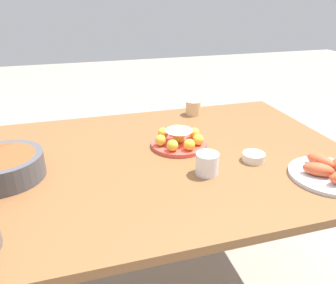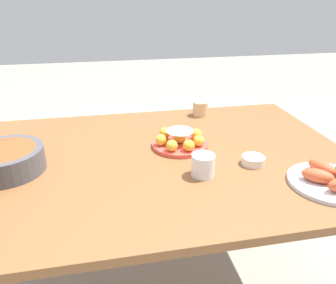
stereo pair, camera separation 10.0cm
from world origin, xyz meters
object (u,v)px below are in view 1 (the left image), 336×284
at_px(cake_plate, 179,140).
at_px(seafood_platter, 329,172).
at_px(sauce_bowl, 254,157).
at_px(cup_far, 207,164).
at_px(cup_near, 193,108).
at_px(serving_bowl, 4,166).
at_px(dining_table, 157,175).

bearing_deg(cake_plate, seafood_platter, 137.73).
relative_size(sauce_bowl, cup_far, 1.04).
relative_size(cake_plate, sauce_bowl, 2.73).
xyz_separation_m(cup_near, cup_far, (0.16, 0.59, 0.00)).
xyz_separation_m(cake_plate, serving_bowl, (0.65, 0.08, 0.02)).
bearing_deg(serving_bowl, cup_near, -153.12).
bearing_deg(cake_plate, sauce_bowl, 139.20).
relative_size(sauce_bowl, seafood_platter, 0.32).
bearing_deg(seafood_platter, serving_bowl, -15.87).
bearing_deg(seafood_platter, sauce_bowl, -43.99).
xyz_separation_m(cake_plate, cup_far, (-0.03, 0.24, 0.01)).
distance_m(sauce_bowl, cup_far, 0.21).
xyz_separation_m(dining_table, seafood_platter, (-0.53, 0.32, 0.11)).
bearing_deg(cake_plate, serving_bowl, 6.83).
xyz_separation_m(dining_table, cup_near, (-0.30, -0.41, 0.12)).
distance_m(dining_table, sauce_bowl, 0.38).
bearing_deg(sauce_bowl, cup_near, -85.37).
xyz_separation_m(cake_plate, seafood_platter, (-0.42, 0.38, -0.01)).
height_order(serving_bowl, sauce_bowl, serving_bowl).
height_order(dining_table, seafood_platter, seafood_platter).
bearing_deg(cake_plate, cup_far, 96.15).
xyz_separation_m(cake_plate, cup_near, (-0.19, -0.35, 0.01)).
bearing_deg(serving_bowl, sauce_bowl, 172.09).
distance_m(cup_near, cup_far, 0.61).
distance_m(sauce_bowl, cup_near, 0.55).
relative_size(seafood_platter, cup_near, 3.46).
distance_m(cake_plate, sauce_bowl, 0.31).
xyz_separation_m(seafood_platter, cup_far, (0.40, -0.14, 0.02)).
bearing_deg(dining_table, serving_bowl, 1.39).
relative_size(cake_plate, serving_bowl, 0.87).
distance_m(dining_table, cake_plate, 0.17).
height_order(cake_plate, sauce_bowl, cake_plate).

